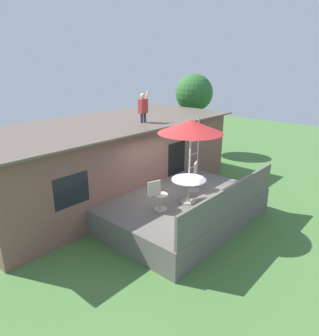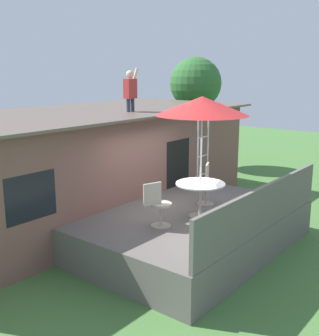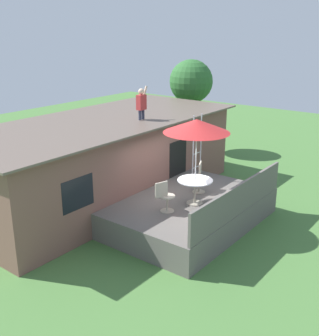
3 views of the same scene
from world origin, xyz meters
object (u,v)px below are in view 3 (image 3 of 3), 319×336
at_px(backyard_tree, 191,83).
at_px(person_figure, 142,102).
at_px(patio_umbrella, 197,126).
at_px(patio_chair_right, 199,178).
at_px(patio_table, 195,185).
at_px(patio_chair_left, 165,197).
at_px(step_ladder, 197,146).

bearing_deg(backyard_tree, person_figure, -161.56).
distance_m(person_figure, backyard_tree, 6.27).
bearing_deg(patio_umbrella, patio_chair_right, 25.26).
height_order(patio_table, backyard_tree, backyard_tree).
relative_size(person_figure, patio_chair_left, 1.21).
xyz_separation_m(patio_umbrella, person_figure, (0.98, 2.83, 0.26)).
xyz_separation_m(patio_table, patio_umbrella, (0.00, 0.00, 1.76)).
bearing_deg(patio_table, patio_chair_left, 162.18).
bearing_deg(person_figure, patio_chair_right, -91.68).
xyz_separation_m(patio_table, person_figure, (0.98, 2.83, 2.02)).
bearing_deg(patio_chair_right, step_ladder, -168.68).
height_order(patio_table, step_ladder, step_ladder).
height_order(person_figure, patio_chair_right, person_figure).
relative_size(step_ladder, person_figure, 1.98).
xyz_separation_m(patio_umbrella, backyard_tree, (6.93, 4.82, 0.15)).
relative_size(patio_umbrella, step_ladder, 1.15).
xyz_separation_m(patio_table, step_ladder, (2.04, 1.27, 0.51)).
height_order(person_figure, backyard_tree, backyard_tree).
relative_size(patio_umbrella, patio_chair_right, 2.76).
height_order(step_ladder, patio_chair_left, step_ladder).
height_order(person_figure, patio_chair_left, person_figure).
height_order(step_ladder, person_figure, person_figure).
distance_m(person_figure, patio_chair_right, 3.22).
distance_m(step_ladder, backyard_tree, 6.20).
xyz_separation_m(patio_umbrella, step_ladder, (2.04, 1.27, -1.25)).
bearing_deg(person_figure, patio_umbrella, -109.10).
height_order(patio_table, patio_chair_left, patio_chair_left).
distance_m(patio_table, backyard_tree, 8.66).
relative_size(step_ladder, patio_chair_left, 2.39).
bearing_deg(patio_chair_left, person_figure, 69.21).
distance_m(patio_table, step_ladder, 2.46).
xyz_separation_m(patio_table, patio_chair_left, (-1.02, 0.33, -0.13)).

